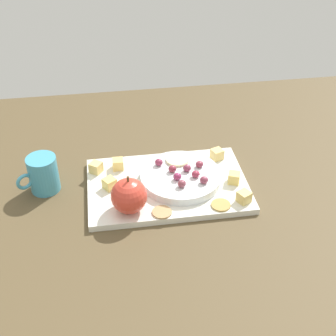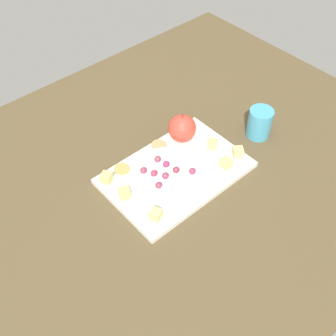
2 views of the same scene
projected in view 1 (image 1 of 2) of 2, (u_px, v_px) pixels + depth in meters
The scene contains 23 objects.
table at pixel (189, 199), 108.69cm from camera, with size 147.21×107.96×3.45cm, color brown.
platter at pixel (167, 185), 108.73cm from camera, with size 36.79×24.41×1.52cm, color silver.
serving_dish at pixel (181, 177), 108.56cm from camera, with size 18.88×18.88×1.94cm, color white.
apple_whole at pixel (129, 196), 98.40cm from camera, with size 7.78×7.78×7.78cm, color #D13E2E.
apple_stem at pixel (128, 179), 95.75cm from camera, with size 0.50×0.50×1.20cm, color brown.
cheese_cube_0 at pixel (110, 184), 106.02cm from camera, with size 2.57×2.57×2.57cm, color #ECD56D.
cheese_cube_1 at pixel (244, 197), 102.20cm from camera, with size 2.57×2.57×2.57cm, color #E1C46B.
cheese_cube_2 at pixel (118, 164), 112.14cm from camera, with size 2.57×2.57×2.57cm, color #ECCA6E.
cheese_cube_3 at pixel (217, 154), 115.49cm from camera, with size 2.57×2.57×2.57cm, color #E9C772.
cheese_cube_4 at pixel (96, 167), 111.00cm from camera, with size 2.57×2.57×2.57cm, color #EFCB74.
cheese_cube_5 at pixel (234, 178), 107.75cm from camera, with size 2.57×2.57×2.57cm, color #E8C967.
cracker_0 at pixel (221, 205), 101.66cm from camera, with size 4.24×4.24×0.40cm, color tan.
cracker_1 at pixel (162, 212), 99.79cm from camera, with size 4.24×4.24×0.40cm, color tan.
grape_0 at pixel (204, 180), 104.60cm from camera, with size 1.87×1.68×1.72cm, color #85384B.
grape_1 at pixel (172, 169), 108.07cm from camera, with size 1.87×1.68×1.66cm, color maroon.
grape_2 at pixel (159, 162), 110.14cm from camera, with size 1.87×1.68×1.71cm, color #8E3350.
grape_3 at pixel (199, 164), 109.61cm from camera, with size 1.87×1.68×1.57cm, color #893648.
grape_4 at pixel (182, 184), 103.47cm from camera, with size 1.87×1.68×1.77cm, color #873F4D.
grape_5 at pixel (188, 168), 108.27cm from camera, with size 1.87×1.68×1.75cm, color #8A3650.
grape_6 at pixel (196, 174), 106.41cm from camera, with size 1.87×1.68×1.66cm, color #993147.
grape_7 at pixel (177, 177), 105.62cm from camera, with size 1.87×1.68×1.72cm, color #902D56.
apple_slice_0 at pixel (177, 160), 111.94cm from camera, with size 5.54×5.54×0.60cm, color beige.
cup at pixel (43, 174), 106.29cm from camera, with size 9.25×7.06×8.71cm.
Camera 1 is at (-17.49, -81.73, 71.76)cm, focal length 49.95 mm.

